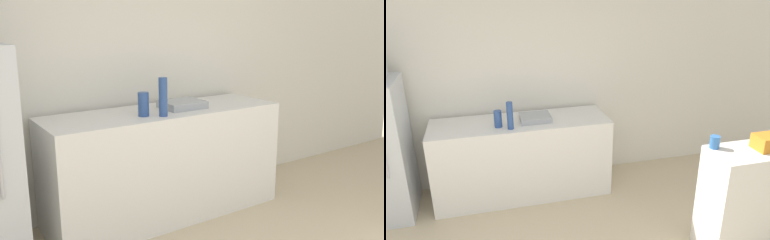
{
  "view_description": "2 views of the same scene",
  "coord_description": "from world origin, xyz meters",
  "views": [
    {
      "loc": [
        -1.42,
        -0.47,
        1.59
      ],
      "look_at": [
        0.2,
        1.9,
        0.92
      ],
      "focal_mm": 40.0,
      "sensor_mm": 36.0,
      "label": 1
    },
    {
      "loc": [
        -0.1,
        -1.42,
        2.38
      ],
      "look_at": [
        0.77,
        1.8,
        1.1
      ],
      "focal_mm": 35.0,
      "sensor_mm": 36.0,
      "label": 2
    }
  ],
  "objects": [
    {
      "name": "wall_back",
      "position": [
        0.0,
        2.82,
        1.3
      ],
      "size": [
        8.0,
        0.06,
        2.6
      ],
      "primitive_type": "cube",
      "color": "silver",
      "rests_on": "ground_plane"
    },
    {
      "name": "counter",
      "position": [
        0.28,
        2.43,
        0.45
      ],
      "size": [
        1.95,
        0.63,
        0.89
      ],
      "primitive_type": "cube",
      "color": "silver",
      "rests_on": "ground_plane"
    },
    {
      "name": "bottle_tall",
      "position": [
        0.16,
        2.24,
        1.04
      ],
      "size": [
        0.06,
        0.06,
        0.29
      ],
      "primitive_type": "cylinder",
      "color": "#2D4C8C",
      "rests_on": "counter"
    },
    {
      "name": "bottle_short",
      "position": [
        0.04,
        2.32,
        0.98
      ],
      "size": [
        0.08,
        0.08,
        0.18
      ],
      "primitive_type": "cylinder",
      "color": "#2D4C8C",
      "rests_on": "counter"
    },
    {
      "name": "sink_basin",
      "position": [
        0.45,
        2.42,
        0.92
      ],
      "size": [
        0.33,
        0.28,
        0.06
      ],
      "primitive_type": "cube",
      "color": "#9EA3A8",
      "rests_on": "counter"
    }
  ]
}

